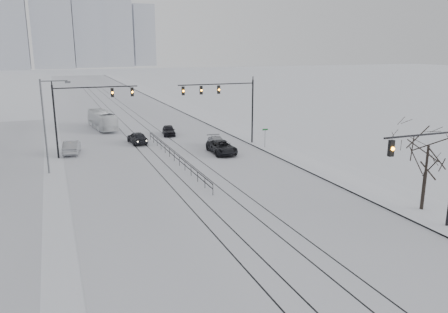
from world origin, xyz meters
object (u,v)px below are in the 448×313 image
Objects in this scene: bare_tree at (428,152)px; sedan_nb_far at (169,130)px; traffic_mast_near at (436,165)px; sedan_sb_outer at (72,147)px; sedan_nb_right at (217,143)px; box_truck at (102,120)px; sedan_nb_front at (222,147)px; sedan_sb_inner at (137,138)px.

bare_tree is 36.77m from sedan_nb_far.
traffic_mast_near is 38.06m from sedan_sb_outer.
box_truck reaches higher than sedan_nb_right.
sedan_nb_far is (-2.92, 12.79, -0.04)m from sedan_nb_front.
traffic_mast_near reaches higher than sedan_nb_front.
traffic_mast_near is at bearing -73.68° from sedan_nb_right.
bare_tree is 23.79m from sedan_nb_front.
traffic_mast_near reaches higher than box_truck.
sedan_nb_front is at bearing 107.90° from bare_tree.
box_truck is (5.09, 14.78, 0.59)m from sedan_sb_outer.
sedan_sb_outer is at bearing 63.76° from box_truck.
bare_tree is 1.16× the size of sedan_nb_front.
sedan_nb_far is at bearing 104.32° from sedan_nb_front.
sedan_sb_outer is 1.00× the size of sedan_nb_right.
sedan_nb_front is 1.30× the size of sedan_nb_far.
sedan_sb_inner is (-15.20, 31.35, -3.74)m from bare_tree.
bare_tree is 1.38× the size of sedan_sb_inner.
box_truck reaches higher than sedan_nb_front.
sedan_nb_front is (15.98, -6.30, -0.02)m from sedan_sb_outer.
traffic_mast_near is 1.58× the size of sedan_sb_inner.
box_truck is (-10.89, 21.08, 0.61)m from sedan_nb_front.
sedan_sb_inner is 8.44m from sedan_sb_outer.
sedan_nb_front is 0.55× the size of box_truck.
sedan_nb_front reaches higher than sedan_nb_far.
bare_tree is 1.51× the size of sedan_nb_far.
sedan_sb_outer is (-23.20, 28.66, -3.73)m from bare_tree.
sedan_sb_inner is 0.96× the size of sedan_sb_outer.
traffic_mast_near reaches higher than sedan_nb_right.
sedan_sb_outer is 17.18m from sedan_nb_front.
box_truck is at bearing 143.51° from sedan_nb_far.
bare_tree is 35.04m from sedan_sb_inner.
traffic_mast_near is at bearing 132.17° from sedan_sb_outer.
sedan_nb_right is at bearing -61.65° from sedan_nb_far.
traffic_mast_near is 0.73× the size of box_truck.
sedan_nb_far is (-3.39, 10.01, 0.02)m from sedan_nb_right.
box_truck is at bearing 108.68° from traffic_mast_near.
sedan_sb_inner is 1.09× the size of sedan_nb_far.
bare_tree is 1.33× the size of sedan_sb_outer.
sedan_nb_right is at bearing 176.78° from sedan_sb_outer.
bare_tree is at bearing -64.25° from sedan_nb_far.
sedan_nb_far is 11.53m from box_truck.
bare_tree is at bearing 110.46° from sedan_sb_inner.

